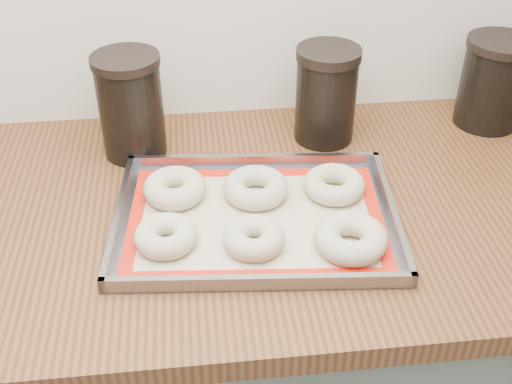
{
  "coord_description": "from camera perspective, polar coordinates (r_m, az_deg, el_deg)",
  "views": [
    {
      "loc": [
        -0.3,
        0.8,
        1.57
      ],
      "look_at": [
        -0.21,
        1.62,
        0.96
      ],
      "focal_mm": 45.0,
      "sensor_mm": 36.0,
      "label": 1
    }
  ],
  "objects": [
    {
      "name": "bagel_back_mid",
      "position": [
        1.1,
        -0.02,
        0.39
      ],
      "size": [
        0.12,
        0.12,
        0.04
      ],
      "primitive_type": "torus",
      "rotation": [
        0.0,
        0.0,
        -0.06
      ],
      "color": "beige",
      "rests_on": "baking_mat"
    },
    {
      "name": "canister_mid",
      "position": [
        1.25,
        6.25,
        8.61
      ],
      "size": [
        0.12,
        0.12,
        0.19
      ],
      "color": "black",
      "rests_on": "countertop"
    },
    {
      "name": "canister_right",
      "position": [
        1.38,
        20.34,
        9.15
      ],
      "size": [
        0.13,
        0.13,
        0.18
      ],
      "color": "black",
      "rests_on": "countertop"
    },
    {
      "name": "bagel_front_mid",
      "position": [
        1.0,
        -0.19,
        -4.09
      ],
      "size": [
        0.12,
        0.12,
        0.04
      ],
      "primitive_type": "torus",
      "rotation": [
        0.0,
        0.0,
        -0.34
      ],
      "color": "beige",
      "rests_on": "baking_mat"
    },
    {
      "name": "countertop",
      "position": [
        1.16,
        10.11,
        -0.93
      ],
      "size": [
        3.06,
        0.68,
        0.04
      ],
      "primitive_type": "cube",
      "color": "brown",
      "rests_on": "cabinet"
    },
    {
      "name": "bagel_back_right",
      "position": [
        1.12,
        6.97,
        0.66
      ],
      "size": [
        0.13,
        0.13,
        0.04
      ],
      "primitive_type": "torus",
      "rotation": [
        0.0,
        0.0,
        -0.29
      ],
      "color": "beige",
      "rests_on": "baking_mat"
    },
    {
      "name": "baking_mat",
      "position": [
        1.06,
        -0.0,
        -2.4
      ],
      "size": [
        0.44,
        0.33,
        0.0
      ],
      "rotation": [
        0.0,
        0.0,
        -0.09
      ],
      "color": "#C6B793",
      "rests_on": "baking_tray"
    },
    {
      "name": "bagel_front_right",
      "position": [
        1.0,
        8.43,
        -4.1
      ],
      "size": [
        0.14,
        0.14,
        0.04
      ],
      "primitive_type": "torus",
      "rotation": [
        0.0,
        0.0,
        -0.32
      ],
      "color": "beige",
      "rests_on": "baking_mat"
    },
    {
      "name": "baking_tray",
      "position": [
        1.06,
        -0.0,
        -2.32
      ],
      "size": [
        0.49,
        0.37,
        0.03
      ],
      "rotation": [
        0.0,
        0.0,
        -0.09
      ],
      "color": "gray",
      "rests_on": "countertop"
    },
    {
      "name": "canister_left",
      "position": [
        1.21,
        -11.07,
        7.55
      ],
      "size": [
        0.12,
        0.12,
        0.2
      ],
      "color": "black",
      "rests_on": "countertop"
    },
    {
      "name": "bagel_front_left",
      "position": [
        1.01,
        -8.02,
        -3.89
      ],
      "size": [
        0.11,
        0.11,
        0.04
      ],
      "primitive_type": "torus",
      "rotation": [
        0.0,
        0.0,
        0.09
      ],
      "color": "beige",
      "rests_on": "baking_mat"
    },
    {
      "name": "bagel_back_left",
      "position": [
        1.11,
        -7.23,
        0.35
      ],
      "size": [
        0.12,
        0.12,
        0.04
      ],
      "primitive_type": "torus",
      "rotation": [
        0.0,
        0.0,
        0.13
      ],
      "color": "beige",
      "rests_on": "baking_mat"
    },
    {
      "name": "cabinet",
      "position": [
        1.47,
        8.23,
        -15.08
      ],
      "size": [
        3.0,
        0.65,
        0.86
      ],
      "primitive_type": "cube",
      "color": "slate",
      "rests_on": "floor"
    }
  ]
}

